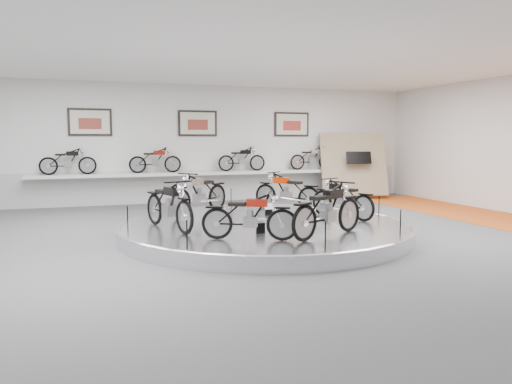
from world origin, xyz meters
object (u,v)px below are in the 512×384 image
object	(u,v)px
shelf	(200,173)
bike_f	(342,199)
bike_b	(200,193)
bike_d	(249,216)
bike_e	(328,210)
display_platform	(265,230)
bike_a	(287,191)
bike_c	(169,205)

from	to	relation	value
shelf	bike_f	distance (m)	6.64
bike_b	bike_d	size ratio (longest dim) A/B	1.17
bike_d	bike_e	world-z (taller)	bike_e
display_platform	bike_a	bearing A→B (deg)	54.40
bike_d	bike_e	xyz separation A→B (m)	(1.52, -0.17, 0.07)
bike_d	bike_f	distance (m)	3.34
bike_b	bike_f	xyz separation A→B (m)	(3.00, -1.79, -0.06)
bike_a	bike_c	xyz separation A→B (m)	(-3.40, -1.84, 0.02)
display_platform	bike_c	world-z (taller)	bike_c
bike_c	bike_f	xyz separation A→B (m)	(4.09, 0.12, -0.05)
bike_b	bike_e	world-z (taller)	bike_b
bike_a	bike_c	world-z (taller)	bike_c
shelf	bike_a	bearing A→B (deg)	-74.74
bike_e	bike_d	bearing A→B (deg)	147.61
bike_c	bike_a	bearing A→B (deg)	102.06
display_platform	bike_e	world-z (taller)	bike_e
shelf	bike_e	xyz separation A→B (m)	(0.60, -8.23, -0.18)
bike_d	shelf	bearing A→B (deg)	109.84
bike_d	bike_f	bearing A→B (deg)	57.20
bike_a	bike_e	distance (m)	3.66
display_platform	bike_a	distance (m)	2.27
bike_a	bike_f	distance (m)	1.85
bike_f	shelf	bearing A→B (deg)	-3.37
bike_c	bike_f	distance (m)	4.09
bike_b	bike_c	xyz separation A→B (m)	(-1.09, -1.91, -0.01)
bike_d	bike_c	bearing A→B (deg)	153.73
bike_f	bike_a	bearing A→B (deg)	1.36
display_platform	bike_b	bearing A→B (deg)	119.61
display_platform	shelf	bearing A→B (deg)	90.00
shelf	bike_a	size ratio (longest dim) A/B	6.49
shelf	bike_d	xyz separation A→B (m)	(-0.92, -8.06, -0.25)
display_platform	shelf	distance (m)	6.46
bike_a	bike_b	bearing A→B (deg)	53.11
bike_e	display_platform	bearing A→B (deg)	82.13
bike_a	bike_f	world-z (taller)	bike_a
bike_d	bike_a	bearing A→B (deg)	83.84
display_platform	bike_e	bearing A→B (deg)	-71.94
bike_c	bike_f	size ratio (longest dim) A/B	1.11
display_platform	bike_f	bearing A→B (deg)	1.55
bike_f	bike_b	bearing A→B (deg)	38.70
bike_c	bike_d	world-z (taller)	bike_c
display_platform	shelf	world-z (taller)	shelf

